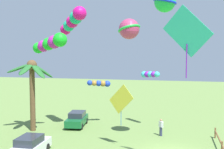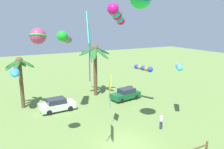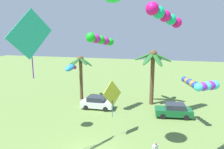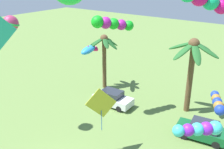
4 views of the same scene
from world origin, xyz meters
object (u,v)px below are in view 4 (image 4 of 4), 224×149
object	(u,v)px
parked_car_1	(203,130)
kite_ball_7	(10,23)
palm_tree_1	(192,57)
kite_tube_1	(111,24)
parked_car_0	(113,98)
kite_tube_8	(218,103)
palm_tree_0	(104,48)
kite_diamond_3	(101,104)
kite_fish_4	(89,50)
kite_tube_5	(199,129)

from	to	relation	value
parked_car_1	kite_ball_7	bearing A→B (deg)	-147.41
palm_tree_1	kite_tube_1	world-z (taller)	kite_tube_1
parked_car_0	kite_tube_8	bearing A→B (deg)	-13.47
palm_tree_0	parked_car_0	xyz separation A→B (m)	(3.33, -2.99, -3.84)
kite_diamond_3	palm_tree_0	bearing A→B (deg)	126.96
palm_tree_1	kite_fish_4	bearing A→B (deg)	-168.94
palm_tree_1	kite_ball_7	xyz separation A→B (m)	(-9.35, -11.34, 3.65)
parked_car_1	kite_fish_4	size ratio (longest dim) A/B	1.79
parked_car_1	kite_ball_7	size ratio (longest dim) A/B	2.45
kite_tube_5	kite_ball_7	xyz separation A→B (m)	(-13.82, -0.27, 3.48)
kite_ball_7	kite_tube_1	bearing A→B (deg)	59.54
parked_car_1	kite_tube_8	size ratio (longest dim) A/B	1.74
parked_car_0	kite_ball_7	xyz separation A→B (m)	(-3.06, -7.99, 8.22)
palm_tree_0	parked_car_0	distance (m)	5.90
kite_tube_1	kite_fish_4	size ratio (longest dim) A/B	1.49
kite_tube_5	kite_ball_7	world-z (taller)	kite_ball_7
kite_ball_7	parked_car_0	bearing A→B (deg)	69.03
kite_diamond_3	kite_tube_8	bearing A→B (deg)	29.26
kite_tube_5	palm_tree_1	bearing A→B (deg)	111.98
palm_tree_0	kite_tube_8	world-z (taller)	palm_tree_0
kite_tube_5	kite_tube_8	size ratio (longest dim) A/B	0.88
palm_tree_0	parked_car_0	world-z (taller)	palm_tree_0
kite_tube_1	kite_tube_8	world-z (taller)	kite_tube_1
parked_car_1	kite_diamond_3	distance (m)	8.60
parked_car_0	parked_car_1	distance (m)	8.99
kite_tube_1	kite_tube_8	distance (m)	10.22
parked_car_0	kite_ball_7	size ratio (longest dim) A/B	2.37
kite_fish_4	kite_tube_8	bearing A→B (deg)	-14.86
palm_tree_0	parked_car_1	xyz separation A→B (m)	(12.32, -3.28, -3.84)
palm_tree_0	kite_tube_1	distance (m)	7.12
parked_car_0	kite_diamond_3	xyz separation A→B (m)	(3.57, -6.18, 3.16)
parked_car_0	kite_tube_1	distance (m)	7.80
kite_fish_4	kite_tube_8	world-z (taller)	kite_fish_4
palm_tree_0	parked_car_1	world-z (taller)	palm_tree_0
parked_car_0	parked_car_1	bearing A→B (deg)	-1.84
kite_tube_5	parked_car_0	bearing A→B (deg)	144.31
kite_ball_7	kite_tube_8	world-z (taller)	kite_ball_7
kite_ball_7	kite_diamond_3	bearing A→B (deg)	15.33
palm_tree_0	kite_tube_5	size ratio (longest dim) A/B	2.94
parked_car_0	kite_fish_4	xyz separation A→B (m)	(-4.03, 1.33, 3.94)
kite_diamond_3	kite_fish_4	bearing A→B (deg)	135.36
palm_tree_0	kite_tube_1	size ratio (longest dim) A/B	1.80
kite_ball_7	palm_tree_1	bearing A→B (deg)	50.51
kite_diamond_3	parked_car_1	bearing A→B (deg)	47.38
kite_ball_7	kite_tube_8	bearing A→B (deg)	22.65
palm_tree_1	kite_ball_7	size ratio (longest dim) A/B	4.21
kite_diamond_3	kite_fish_4	xyz separation A→B (m)	(-7.60, 7.51, 0.78)
parked_car_1	kite_diamond_3	world-z (taller)	kite_diamond_3
kite_tube_1	parked_car_0	bearing A→B (deg)	122.74
parked_car_1	kite_ball_7	world-z (taller)	kite_ball_7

